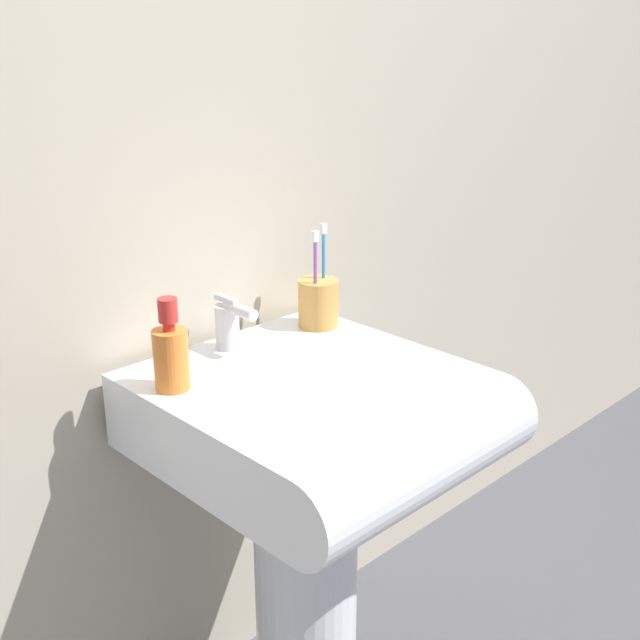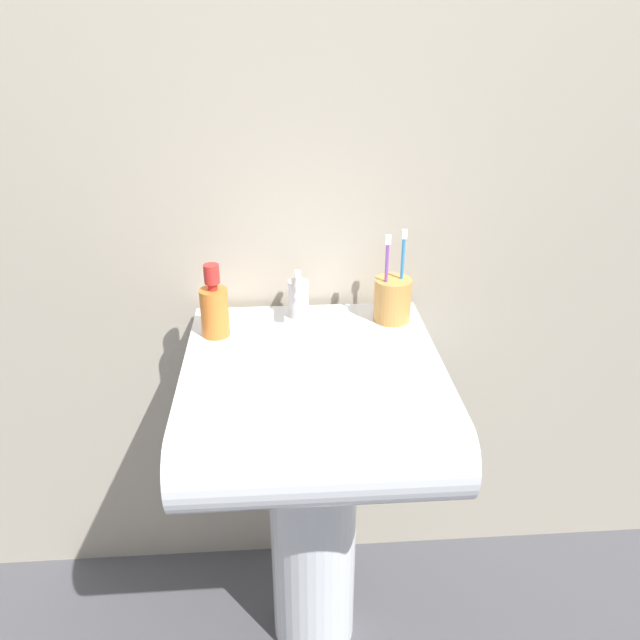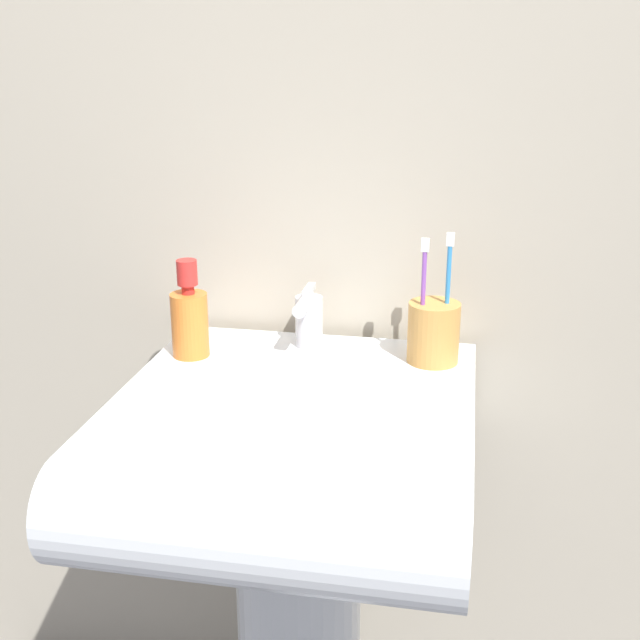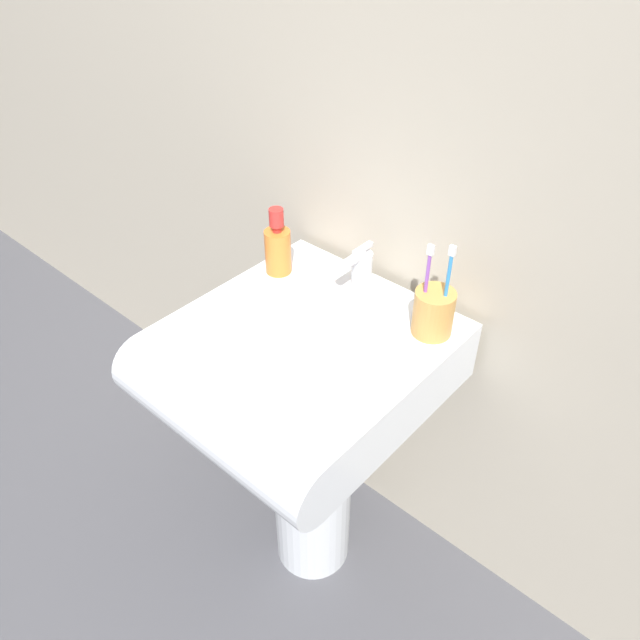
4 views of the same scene
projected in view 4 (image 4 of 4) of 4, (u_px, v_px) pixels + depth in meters
ground_plane at (313, 547)px, 1.74m from camera, size 6.00×6.00×0.00m
wall_back at (412, 82)px, 1.16m from camera, size 5.00×0.05×2.40m
sink_pedestal at (312, 474)px, 1.54m from camera, size 0.20×0.20×0.64m
sink_basin at (293, 368)px, 1.26m from camera, size 0.50×0.56×0.14m
faucet at (360, 268)px, 1.34m from camera, size 0.05×0.11×0.10m
toothbrush_cup at (433, 312)px, 1.22m from camera, size 0.08×0.08×0.21m
soap_bottle at (278, 248)px, 1.38m from camera, size 0.06×0.06×0.16m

